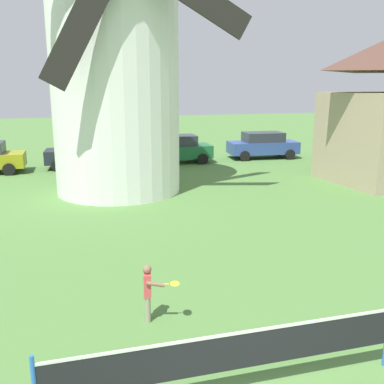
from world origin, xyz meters
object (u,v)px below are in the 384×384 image
player_far (149,289)px  parked_car_blue (263,145)px  windmill (114,34)px  tennis_net (230,353)px  parked_car_green (176,149)px  parked_car_black (85,153)px

player_far → parked_car_blue: size_ratio=0.26×
windmill → tennis_net: bearing=-89.8°
parked_car_green → parked_car_black: bearing=-178.3°
parked_car_green → windmill: bearing=-122.6°
tennis_net → player_far: 2.49m
windmill → tennis_net: size_ratio=2.49×
tennis_net → parked_car_black: size_ratio=1.26×
player_far → parked_car_blue: bearing=59.6°
parked_car_green → parked_car_blue: size_ratio=0.95×
parked_car_green → parked_car_blue: (5.43, 0.20, 0.00)m
windmill → parked_car_green: windmill is taller
windmill → player_far: size_ratio=11.82×
player_far → parked_car_black: (-0.46, 16.73, 0.18)m
tennis_net → player_far: size_ratio=4.74×
parked_car_green → parked_car_blue: 5.44m
parked_car_black → parked_car_green: size_ratio=1.04×
parked_car_black → windmill: bearing=-79.2°
windmill → parked_car_green: size_ratio=3.28×
windmill → parked_car_black: bearing=100.8°
tennis_net → parked_car_blue: size_ratio=1.25×
parked_car_black → parked_car_green: 5.04m
tennis_net → parked_car_black: 19.15m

